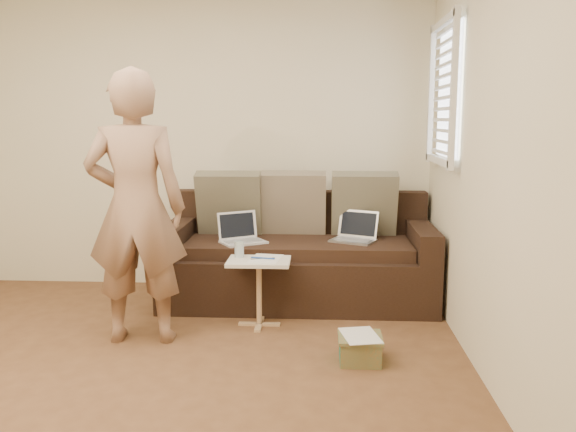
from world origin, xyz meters
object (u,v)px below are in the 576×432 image
object	(u,v)px
laptop_white	(243,243)
striped_box	(360,348)
drinking_glass	(239,249)
laptop_silver	(353,242)
person	(136,208)
sofa	(298,251)
side_table	(259,293)

from	to	relation	value
laptop_white	striped_box	distance (m)	1.47
drinking_glass	striped_box	size ratio (longest dim) A/B	0.44
laptop_white	striped_box	size ratio (longest dim) A/B	1.24
laptop_silver	person	size ratio (longest dim) A/B	0.19
sofa	laptop_white	distance (m)	0.47
laptop_white	laptop_silver	bearing A→B (deg)	-25.43
laptop_silver	person	distance (m)	1.79
laptop_white	person	bearing A→B (deg)	-160.32
laptop_white	side_table	distance (m)	0.57
drinking_glass	laptop_white	bearing A→B (deg)	93.24
laptop_white	drinking_glass	size ratio (longest dim) A/B	2.82
side_table	drinking_glass	bearing A→B (deg)	154.31
sofa	drinking_glass	xyz separation A→B (m)	(-0.41, -0.55, 0.13)
sofa	drinking_glass	size ratio (longest dim) A/B	18.33
laptop_silver	striped_box	xyz separation A→B (m)	(-0.01, -1.20, -0.43)
side_table	drinking_glass	xyz separation A→B (m)	(-0.15, 0.07, 0.31)
side_table	striped_box	size ratio (longest dim) A/B	1.82
laptop_silver	laptop_white	bearing A→B (deg)	-148.01
striped_box	person	bearing A→B (deg)	168.62
sofa	side_table	world-z (taller)	sofa
side_table	striped_box	distance (m)	0.95
sofa	laptop_silver	xyz separation A→B (m)	(0.45, -0.05, 0.10)
sofa	side_table	size ratio (longest dim) A/B	4.42
sofa	side_table	bearing A→B (deg)	-112.78
person	striped_box	bearing A→B (deg)	163.28
laptop_silver	striped_box	distance (m)	1.28
striped_box	sofa	bearing A→B (deg)	109.32
sofa	person	bearing A→B (deg)	-137.90
laptop_silver	laptop_white	distance (m)	0.89
side_table	laptop_silver	bearing A→B (deg)	39.20
laptop_silver	person	xyz separation A→B (m)	(-1.50, -0.90, 0.40)
laptop_white	striped_box	world-z (taller)	laptop_white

